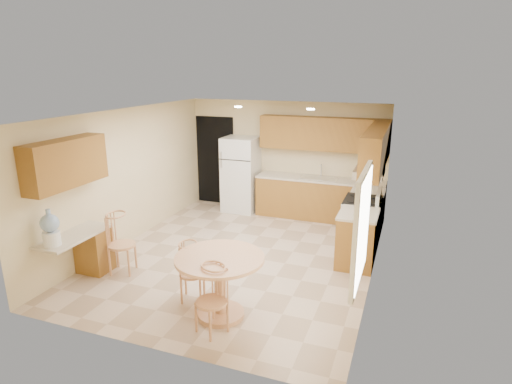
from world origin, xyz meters
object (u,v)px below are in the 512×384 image
(dining_table, at_px, (220,278))
(chair_desk, at_px, (117,239))
(chair_table_a, at_px, (189,269))
(chair_table_b, at_px, (208,297))
(water_crock, at_px, (50,229))
(refrigerator, at_px, (241,174))
(stove, at_px, (361,222))

(dining_table, bearing_deg, chair_desk, 165.16)
(chair_table_a, bearing_deg, chair_table_b, 27.64)
(water_crock, bearing_deg, chair_table_b, -3.73)
(refrigerator, xyz_separation_m, chair_table_a, (0.88, -4.06, -0.33))
(refrigerator, distance_m, water_crock, 4.64)
(chair_table_b, bearing_deg, water_crock, 21.50)
(water_crock, bearing_deg, stove, 40.06)
(dining_table, xyz_separation_m, chair_desk, (-2.03, 0.54, 0.04))
(stove, relative_size, dining_table, 0.94)
(dining_table, height_order, water_crock, water_crock)
(refrigerator, height_order, water_crock, refrigerator)
(chair_table_a, bearing_deg, refrigerator, 175.87)
(dining_table, distance_m, chair_desk, 2.10)
(refrigerator, xyz_separation_m, chair_desk, (-0.60, -3.69, -0.25))
(refrigerator, relative_size, dining_table, 1.47)
(stove, relative_size, water_crock, 2.03)
(stove, bearing_deg, dining_table, -115.71)
(chair_table_b, bearing_deg, dining_table, -58.49)
(chair_desk, bearing_deg, stove, 109.98)
(dining_table, bearing_deg, refrigerator, 108.63)
(stove, bearing_deg, chair_table_a, -125.12)
(stove, distance_m, chair_table_b, 3.74)
(stove, xyz_separation_m, chair_desk, (-3.47, -2.47, 0.13))
(refrigerator, distance_m, chair_table_a, 4.17)
(stove, bearing_deg, refrigerator, 157.01)
(stove, distance_m, chair_desk, 4.27)
(dining_table, distance_m, chair_table_b, 0.46)
(dining_table, height_order, chair_table_a, dining_table)
(chair_desk, bearing_deg, dining_table, 59.70)
(stove, relative_size, chair_desk, 1.11)
(chair_table_a, distance_m, water_crock, 2.04)
(dining_table, bearing_deg, chair_table_a, 162.97)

